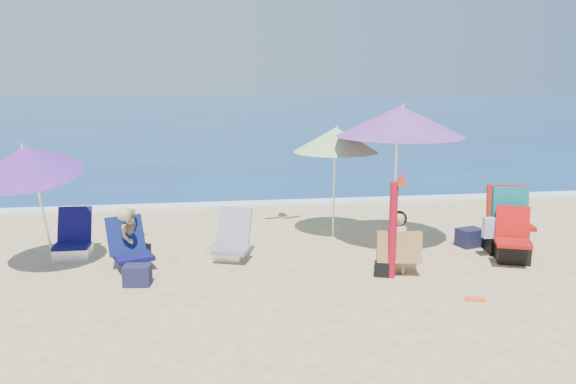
{
  "coord_description": "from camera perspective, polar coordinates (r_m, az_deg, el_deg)",
  "views": [
    {
      "loc": [
        -1.48,
        -7.18,
        2.77
      ],
      "look_at": [
        -0.3,
        1.0,
        1.1
      ],
      "focal_mm": 35.3,
      "sensor_mm": 36.0,
      "label": 1
    }
  ],
  "objects": [
    {
      "name": "ground",
      "position": [
        7.83,
        3.26,
        -9.3
      ],
      "size": [
        120.0,
        120.0,
        0.0
      ],
      "color": "#D8BC84",
      "rests_on": "ground"
    },
    {
      "name": "sea",
      "position": [
        52.27,
        -6.62,
        8.26
      ],
      "size": [
        120.0,
        80.0,
        0.12
      ],
      "color": "navy",
      "rests_on": "ground"
    },
    {
      "name": "foam",
      "position": [
        12.67,
        -1.3,
        -1.11
      ],
      "size": [
        120.0,
        0.5,
        0.04
      ],
      "color": "white",
      "rests_on": "ground"
    },
    {
      "name": "umbrella_turquoise",
      "position": [
        9.25,
        11.24,
        7.01
      ],
      "size": [
        2.43,
        2.43,
        2.38
      ],
      "color": "white",
      "rests_on": "ground"
    },
    {
      "name": "umbrella_striped",
      "position": [
        9.82,
        4.85,
        5.27
      ],
      "size": [
        1.52,
        1.52,
        1.97
      ],
      "color": "white",
      "rests_on": "ground"
    },
    {
      "name": "umbrella_blue",
      "position": [
        8.76,
        -24.74,
        2.97
      ],
      "size": [
        1.72,
        1.77,
        2.0
      ],
      "color": "white",
      "rests_on": "ground"
    },
    {
      "name": "furled_umbrella",
      "position": [
        7.99,
        10.66,
        -2.83
      ],
      "size": [
        0.25,
        0.2,
        1.51
      ],
      "color": "#A00B1E",
      "rests_on": "ground"
    },
    {
      "name": "chair_navy",
      "position": [
        9.6,
        -20.81,
        -4.89
      ],
      "size": [
        0.54,
        0.66,
        0.74
      ],
      "color": "#0B0B3F",
      "rests_on": "ground"
    },
    {
      "name": "chair_rainbow",
      "position": [
        8.94,
        -5.9,
        -5.33
      ],
      "size": [
        0.77,
        0.9,
        0.75
      ],
      "color": "#C24444",
      "rests_on": "ground"
    },
    {
      "name": "camp_chair_left",
      "position": [
        9.32,
        21.7,
        -5.05
      ],
      "size": [
        0.75,
        0.8,
        0.86
      ],
      "color": "#A10F0B",
      "rests_on": "ground"
    },
    {
      "name": "camp_chair_right",
      "position": [
        9.76,
        21.11,
        -3.4
      ],
      "size": [
        0.94,
        0.75,
        1.11
      ],
      "color": "#A5160B",
      "rests_on": "ground"
    },
    {
      "name": "person_center",
      "position": [
        8.23,
        11.02,
        -5.21
      ],
      "size": [
        0.66,
        0.58,
        0.91
      ],
      "color": "tan",
      "rests_on": "ground"
    },
    {
      "name": "person_left",
      "position": [
        8.74,
        -15.49,
        -4.44
      ],
      "size": [
        0.75,
        0.73,
        0.97
      ],
      "color": "tan",
      "rests_on": "ground"
    },
    {
      "name": "bag_navy_a",
      "position": [
        8.03,
        -14.93,
        -8.1
      ],
      "size": [
        0.38,
        0.29,
        0.28
      ],
      "color": "#191A38",
      "rests_on": "ground"
    },
    {
      "name": "bag_black_a",
      "position": [
        9.17,
        -14.78,
        -5.81
      ],
      "size": [
        0.37,
        0.34,
        0.22
      ],
      "color": "black",
      "rests_on": "ground"
    },
    {
      "name": "bag_tan",
      "position": [
        8.46,
        10.73,
        -7.11
      ],
      "size": [
        0.29,
        0.23,
        0.22
      ],
      "color": "tan",
      "rests_on": "ground"
    },
    {
      "name": "bag_navy_b",
      "position": [
        9.96,
        17.83,
        -4.38
      ],
      "size": [
        0.47,
        0.4,
        0.3
      ],
      "color": "#161732",
      "rests_on": "ground"
    },
    {
      "name": "bag_black_b",
      "position": [
        8.23,
        9.6,
        -7.67
      ],
      "size": [
        0.3,
        0.26,
        0.2
      ],
      "color": "black",
      "rests_on": "ground"
    },
    {
      "name": "orange_item",
      "position": [
        7.67,
        18.34,
        -10.21
      ],
      "size": [
        0.26,
        0.18,
        0.03
      ],
      "color": "#FF5A1A",
      "rests_on": "ground"
    }
  ]
}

